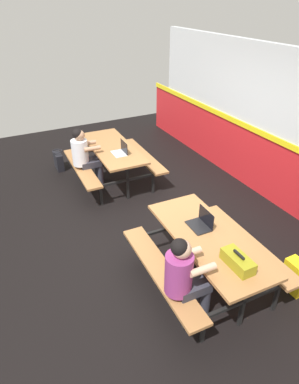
{
  "coord_description": "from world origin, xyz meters",
  "views": [
    {
      "loc": [
        4.07,
        -2.03,
        3.31
      ],
      "look_at": [
        0.0,
        0.02,
        0.55
      ],
      "focal_mm": 31.24,
      "sensor_mm": 36.0,
      "label": 1
    }
  ],
  "objects_px": {
    "student_further": "(185,274)",
    "picnic_table_right": "(207,247)",
    "picnic_table_left": "(113,155)",
    "backpack_dark": "(296,277)",
    "laptop_silver": "(121,151)",
    "laptop_dark": "(201,223)",
    "tote_bag_bright": "(59,161)",
    "toolbox_grey": "(238,261)",
    "student_nearer": "(84,154)"
  },
  "relations": [
    {
      "from": "picnic_table_right",
      "to": "laptop_dark",
      "type": "distance_m",
      "value": 0.31
    },
    {
      "from": "backpack_dark",
      "to": "tote_bag_bright",
      "type": "xyz_separation_m",
      "value": [
        -4.73,
        -1.86,
        -0.02
      ]
    },
    {
      "from": "laptop_silver",
      "to": "toolbox_grey",
      "type": "relative_size",
      "value": 0.82
    },
    {
      "from": "backpack_dark",
      "to": "student_nearer",
      "type": "bearing_deg",
      "value": -157.39
    },
    {
      "from": "student_nearer",
      "to": "laptop_silver",
      "type": "xyz_separation_m",
      "value": [
        0.36,
        0.58,
        0.08
      ]
    },
    {
      "from": "student_further",
      "to": "laptop_silver",
      "type": "height_order",
      "value": "student_further"
    },
    {
      "from": "laptop_dark",
      "to": "student_further",
      "type": "bearing_deg",
      "value": -45.54
    },
    {
      "from": "student_nearer",
      "to": "backpack_dark",
      "type": "relative_size",
      "value": 2.74
    },
    {
      "from": "student_nearer",
      "to": "laptop_silver",
      "type": "distance_m",
      "value": 0.69
    },
    {
      "from": "toolbox_grey",
      "to": "student_further",
      "type": "bearing_deg",
      "value": -107.77
    },
    {
      "from": "laptop_silver",
      "to": "toolbox_grey",
      "type": "xyz_separation_m",
      "value": [
        3.28,
        0.0,
        0.02
      ]
    },
    {
      "from": "picnic_table_right",
      "to": "backpack_dark",
      "type": "xyz_separation_m",
      "value": [
        0.64,
        0.95,
        -0.36
      ]
    },
    {
      "from": "picnic_table_left",
      "to": "backpack_dark",
      "type": "bearing_deg",
      "value": 14.93
    },
    {
      "from": "student_nearer",
      "to": "laptop_silver",
      "type": "relative_size",
      "value": 3.7
    },
    {
      "from": "picnic_table_left",
      "to": "picnic_table_right",
      "type": "distance_m",
      "value": 3.08
    },
    {
      "from": "laptop_silver",
      "to": "laptop_dark",
      "type": "distance_m",
      "value": 2.5
    },
    {
      "from": "student_further",
      "to": "laptop_dark",
      "type": "bearing_deg",
      "value": 134.46
    },
    {
      "from": "laptop_dark",
      "to": "backpack_dark",
      "type": "height_order",
      "value": "laptop_dark"
    },
    {
      "from": "toolbox_grey",
      "to": "backpack_dark",
      "type": "distance_m",
      "value": 1.14
    },
    {
      "from": "student_further",
      "to": "toolbox_grey",
      "type": "bearing_deg",
      "value": 72.23
    },
    {
      "from": "picnic_table_right",
      "to": "picnic_table_left",
      "type": "bearing_deg",
      "value": -179.19
    },
    {
      "from": "picnic_table_left",
      "to": "tote_bag_bright",
      "type": "distance_m",
      "value": 1.38
    },
    {
      "from": "picnic_table_left",
      "to": "backpack_dark",
      "type": "distance_m",
      "value": 3.87
    },
    {
      "from": "backpack_dark",
      "to": "laptop_dark",
      "type": "bearing_deg",
      "value": -133.57
    },
    {
      "from": "picnic_table_left",
      "to": "toolbox_grey",
      "type": "relative_size",
      "value": 4.73
    },
    {
      "from": "laptop_silver",
      "to": "laptop_dark",
      "type": "xyz_separation_m",
      "value": [
        2.5,
        0.06,
        0.0
      ]
    },
    {
      "from": "laptop_silver",
      "to": "picnic_table_left",
      "type": "bearing_deg",
      "value": -175.75
    },
    {
      "from": "picnic_table_right",
      "to": "student_nearer",
      "type": "xyz_separation_m",
      "value": [
        -3.08,
        -0.6,
        0.13
      ]
    },
    {
      "from": "student_nearer",
      "to": "toolbox_grey",
      "type": "xyz_separation_m",
      "value": [
        3.64,
        0.58,
        0.1
      ]
    },
    {
      "from": "student_further",
      "to": "student_nearer",
      "type": "bearing_deg",
      "value": -179.47
    },
    {
      "from": "toolbox_grey",
      "to": "tote_bag_bright",
      "type": "bearing_deg",
      "value": -169.14
    },
    {
      "from": "picnic_table_right",
      "to": "toolbox_grey",
      "type": "relative_size",
      "value": 4.73
    },
    {
      "from": "picnic_table_right",
      "to": "student_further",
      "type": "height_order",
      "value": "student_further"
    },
    {
      "from": "student_further",
      "to": "backpack_dark",
      "type": "bearing_deg",
      "value": 80.25
    },
    {
      "from": "student_nearer",
      "to": "backpack_dark",
      "type": "distance_m",
      "value": 4.06
    },
    {
      "from": "student_further",
      "to": "laptop_silver",
      "type": "bearing_deg",
      "value": 169.91
    },
    {
      "from": "student_nearer",
      "to": "laptop_dark",
      "type": "height_order",
      "value": "student_nearer"
    },
    {
      "from": "laptop_silver",
      "to": "backpack_dark",
      "type": "relative_size",
      "value": 0.74
    },
    {
      "from": "student_nearer",
      "to": "backpack_dark",
      "type": "xyz_separation_m",
      "value": [
        3.72,
        1.55,
        -0.49
      ]
    },
    {
      "from": "student_further",
      "to": "picnic_table_right",
      "type": "bearing_deg",
      "value": 123.85
    },
    {
      "from": "laptop_silver",
      "to": "tote_bag_bright",
      "type": "height_order",
      "value": "laptop_silver"
    },
    {
      "from": "laptop_dark",
      "to": "backpack_dark",
      "type": "bearing_deg",
      "value": 46.43
    },
    {
      "from": "backpack_dark",
      "to": "student_further",
      "type": "bearing_deg",
      "value": -99.75
    },
    {
      "from": "student_nearer",
      "to": "laptop_dark",
      "type": "distance_m",
      "value": 2.93
    },
    {
      "from": "laptop_silver",
      "to": "toolbox_grey",
      "type": "bearing_deg",
      "value": 0.0
    },
    {
      "from": "laptop_dark",
      "to": "toolbox_grey",
      "type": "relative_size",
      "value": 0.82
    },
    {
      "from": "picnic_table_left",
      "to": "picnic_table_right",
      "type": "bearing_deg",
      "value": 0.81
    },
    {
      "from": "laptop_silver",
      "to": "tote_bag_bright",
      "type": "distance_m",
      "value": 1.74
    },
    {
      "from": "laptop_dark",
      "to": "tote_bag_bright",
      "type": "relative_size",
      "value": 0.76
    },
    {
      "from": "picnic_table_left",
      "to": "toolbox_grey",
      "type": "distance_m",
      "value": 3.65
    }
  ]
}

